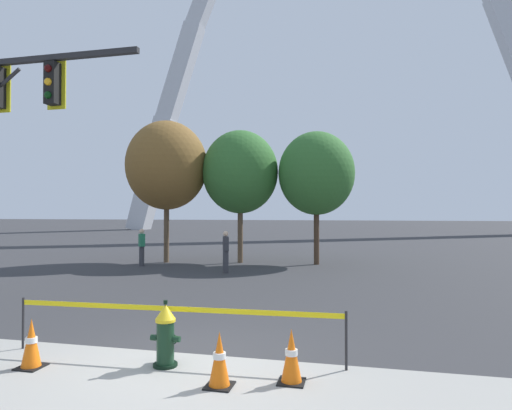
# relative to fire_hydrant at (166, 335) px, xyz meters

# --- Properties ---
(ground_plane) EXTENTS (240.00, 240.00, 0.00)m
(ground_plane) POSITION_rel_fire_hydrant_xyz_m (0.24, 0.31, -0.47)
(ground_plane) COLOR #333335
(fire_hydrant) EXTENTS (0.46, 0.48, 0.99)m
(fire_hydrant) POSITION_rel_fire_hydrant_xyz_m (0.00, 0.00, 0.00)
(fire_hydrant) COLOR black
(fire_hydrant) RESTS_ON ground
(caution_tape_barrier) EXTENTS (5.37, 0.23, 0.87)m
(caution_tape_barrier) POSITION_rel_fire_hydrant_xyz_m (-0.03, 0.33, 0.14)
(caution_tape_barrier) COLOR #232326
(caution_tape_barrier) RESTS_ON ground
(traffic_cone_by_hydrant) EXTENTS (0.36, 0.36, 0.73)m
(traffic_cone_by_hydrant) POSITION_rel_fire_hydrant_xyz_m (1.02, -0.55, -0.11)
(traffic_cone_by_hydrant) COLOR black
(traffic_cone_by_hydrant) RESTS_ON ground
(traffic_cone_mid_sidewalk) EXTENTS (0.36, 0.36, 0.73)m
(traffic_cone_mid_sidewalk) POSITION_rel_fire_hydrant_xyz_m (-1.91, -0.51, -0.11)
(traffic_cone_mid_sidewalk) COLOR black
(traffic_cone_mid_sidewalk) RESTS_ON ground
(traffic_cone_curb_edge) EXTENTS (0.36, 0.36, 0.73)m
(traffic_cone_curb_edge) POSITION_rel_fire_hydrant_xyz_m (1.93, -0.21, -0.11)
(traffic_cone_curb_edge) COLOR black
(traffic_cone_curb_edge) RESTS_ON ground
(monument_arch) EXTENTS (54.28, 2.47, 51.94)m
(monument_arch) POSITION_rel_fire_hydrant_xyz_m (0.24, 47.35, 22.26)
(monument_arch) COLOR silver
(monument_arch) RESTS_ON ground
(tree_far_left) EXTENTS (3.73, 3.73, 6.53)m
(tree_far_left) POSITION_rel_fire_hydrant_xyz_m (-5.74, 12.59, 4.00)
(tree_far_left) COLOR brown
(tree_far_left) RESTS_ON ground
(tree_left_mid) EXTENTS (3.46, 3.46, 6.06)m
(tree_left_mid) POSITION_rel_fire_hydrant_xyz_m (-2.39, 13.23, 3.68)
(tree_left_mid) COLOR brown
(tree_left_mid) RESTS_ON ground
(tree_center_left) EXTENTS (3.37, 3.37, 5.89)m
(tree_center_left) POSITION_rel_fire_hydrant_xyz_m (1.08, 13.33, 3.56)
(tree_center_left) COLOR #473323
(tree_center_left) RESTS_ON ground
(pedestrian_walking_left) EXTENTS (0.32, 0.39, 1.59)m
(pedestrian_walking_left) POSITION_rel_fire_hydrant_xyz_m (-2.05, 9.86, 0.35)
(pedestrian_walking_left) COLOR #38383D
(pedestrian_walking_left) RESTS_ON ground
(pedestrian_standing_center) EXTENTS (0.38, 0.39, 1.59)m
(pedestrian_standing_center) POSITION_rel_fire_hydrant_xyz_m (-6.18, 11.07, 0.35)
(pedestrian_standing_center) COLOR #38383D
(pedestrian_standing_center) RESTS_ON ground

